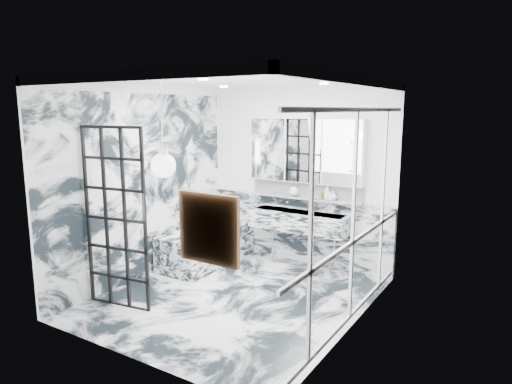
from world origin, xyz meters
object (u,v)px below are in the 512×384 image
Objects in this scene: trough_sink at (299,221)px; mirror_cabinet at (305,151)px; bathtub at (207,246)px; crittall_door at (115,219)px.

trough_sink is 0.84× the size of mirror_cabinet.
bathtub is (-1.32, -0.83, -1.54)m from mirror_cabinet.
crittall_door is 3.07m from mirror_cabinet.
trough_sink is 1.55m from bathtub.
mirror_cabinet is at bearing 56.75° from crittall_door.
mirror_cabinet reaches higher than crittall_door.
trough_sink is 1.10m from mirror_cabinet.
mirror_cabinet is at bearing 90.00° from trough_sink.
crittall_door is at bearing -87.86° from bathtub.
mirror_cabinet reaches higher than bathtub.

